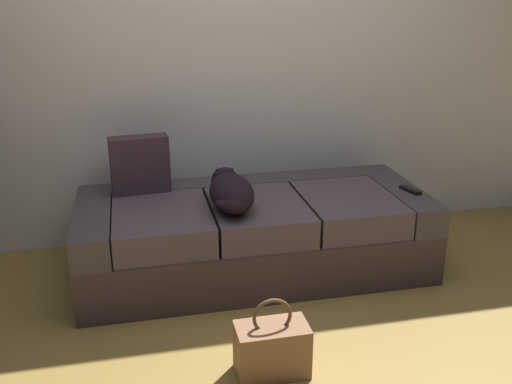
# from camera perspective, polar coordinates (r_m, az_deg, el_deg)

# --- Properties ---
(ground_plane) EXTENTS (10.00, 10.00, 0.00)m
(ground_plane) POSITION_cam_1_polar(r_m,az_deg,el_deg) (2.65, 5.13, -18.26)
(ground_plane) COLOR olive
(back_wall) EXTENTS (6.40, 0.10, 2.80)m
(back_wall) POSITION_cam_1_polar(r_m,az_deg,el_deg) (3.75, -2.38, 16.36)
(back_wall) COLOR silver
(back_wall) RESTS_ON ground
(couch) EXTENTS (2.04, 0.88, 0.47)m
(couch) POSITION_cam_1_polar(r_m,az_deg,el_deg) (3.43, -0.19, -4.21)
(couch) COLOR #3F2F31
(couch) RESTS_ON ground
(dog_dark) EXTENTS (0.25, 0.57, 0.19)m
(dog_dark) POSITION_cam_1_polar(r_m,az_deg,el_deg) (3.16, -2.59, 0.14)
(dog_dark) COLOR black
(dog_dark) RESTS_ON couch
(tv_remote) EXTENTS (0.08, 0.16, 0.02)m
(tv_remote) POSITION_cam_1_polar(r_m,az_deg,el_deg) (3.54, 15.16, 0.21)
(tv_remote) COLOR black
(tv_remote) RESTS_ON couch
(throw_pillow) EXTENTS (0.35, 0.15, 0.34)m
(throw_pillow) POSITION_cam_1_polar(r_m,az_deg,el_deg) (3.44, -11.53, 2.69)
(throw_pillow) COLOR #3E2935
(throw_pillow) RESTS_ON couch
(handbag) EXTENTS (0.32, 0.18, 0.38)m
(handbag) POSITION_cam_1_polar(r_m,az_deg,el_deg) (2.61, 1.60, -15.37)
(handbag) COLOR #8F6242
(handbag) RESTS_ON ground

